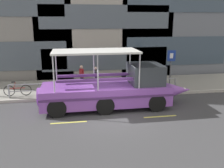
{
  "coord_description": "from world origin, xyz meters",
  "views": [
    {
      "loc": [
        -2.1,
        -12.12,
        5.0
      ],
      "look_at": [
        0.17,
        1.68,
        1.3
      ],
      "focal_mm": 39.27,
      "sensor_mm": 36.0,
      "label": 1
    }
  ],
  "objects_px": {
    "leaned_bicycle": "(18,90)",
    "pedestrian_near_bow": "(145,76)",
    "pedestrian_mid_right": "(82,75)",
    "parking_sign": "(171,63)",
    "duck_tour_boat": "(115,89)",
    "pedestrian_mid_left": "(96,77)"
  },
  "relations": [
    {
      "from": "duck_tour_boat",
      "to": "pedestrian_near_bow",
      "type": "distance_m",
      "value": 3.78
    },
    {
      "from": "parking_sign",
      "to": "pedestrian_mid_right",
      "type": "xyz_separation_m",
      "value": [
        -6.25,
        0.95,
        -0.84
      ]
    },
    {
      "from": "parking_sign",
      "to": "pedestrian_mid_left",
      "type": "relative_size",
      "value": 1.59
    },
    {
      "from": "parking_sign",
      "to": "duck_tour_boat",
      "type": "relative_size",
      "value": 0.3
    },
    {
      "from": "parking_sign",
      "to": "leaned_bicycle",
      "type": "distance_m",
      "value": 10.56
    },
    {
      "from": "parking_sign",
      "to": "pedestrian_near_bow",
      "type": "xyz_separation_m",
      "value": [
        -1.87,
        0.04,
        -0.89
      ]
    },
    {
      "from": "duck_tour_boat",
      "to": "pedestrian_near_bow",
      "type": "height_order",
      "value": "duck_tour_boat"
    },
    {
      "from": "pedestrian_mid_left",
      "to": "parking_sign",
      "type": "bearing_deg",
      "value": -1.19
    },
    {
      "from": "duck_tour_boat",
      "to": "leaned_bicycle",
      "type": "bearing_deg",
      "value": 156.79
    },
    {
      "from": "leaned_bicycle",
      "to": "pedestrian_near_bow",
      "type": "bearing_deg",
      "value": 1.04
    },
    {
      "from": "leaned_bicycle",
      "to": "pedestrian_mid_right",
      "type": "distance_m",
      "value": 4.38
    },
    {
      "from": "parking_sign",
      "to": "pedestrian_mid_right",
      "type": "relative_size",
      "value": 1.63
    },
    {
      "from": "parking_sign",
      "to": "pedestrian_near_bow",
      "type": "distance_m",
      "value": 2.07
    },
    {
      "from": "parking_sign",
      "to": "pedestrian_mid_right",
      "type": "distance_m",
      "value": 6.37
    },
    {
      "from": "duck_tour_boat",
      "to": "pedestrian_near_bow",
      "type": "xyz_separation_m",
      "value": [
        2.63,
        2.71,
        0.08
      ]
    },
    {
      "from": "parking_sign",
      "to": "pedestrian_mid_left",
      "type": "distance_m",
      "value": 5.4
    },
    {
      "from": "duck_tour_boat",
      "to": "pedestrian_mid_right",
      "type": "bearing_deg",
      "value": 115.75
    },
    {
      "from": "duck_tour_boat",
      "to": "pedestrian_mid_left",
      "type": "height_order",
      "value": "duck_tour_boat"
    },
    {
      "from": "pedestrian_mid_left",
      "to": "leaned_bicycle",
      "type": "bearing_deg",
      "value": -177.41
    },
    {
      "from": "parking_sign",
      "to": "leaned_bicycle",
      "type": "height_order",
      "value": "parking_sign"
    },
    {
      "from": "leaned_bicycle",
      "to": "pedestrian_mid_right",
      "type": "height_order",
      "value": "pedestrian_mid_right"
    },
    {
      "from": "duck_tour_boat",
      "to": "pedestrian_mid_right",
      "type": "xyz_separation_m",
      "value": [
        -1.74,
        3.62,
        0.13
      ]
    }
  ]
}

